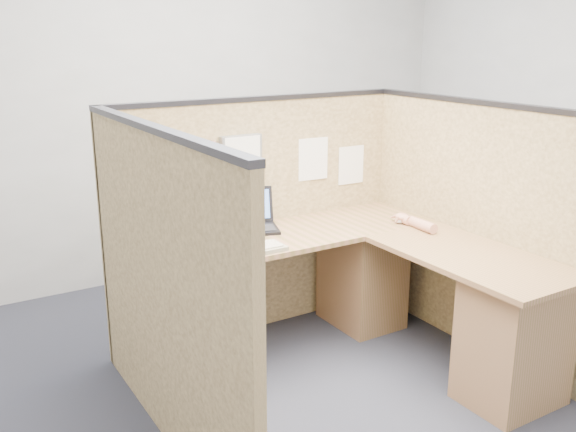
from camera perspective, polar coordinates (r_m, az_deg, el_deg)
floor at (r=3.69m, az=5.47°, el=-15.21°), size 5.00×5.00×0.00m
wall_back at (r=5.15m, az=-9.52°, el=10.15°), size 5.00×0.00×5.00m
cubicle_partitions at (r=3.68m, az=1.81°, el=-2.00°), size 2.06×1.83×1.53m
l_desk at (r=3.81m, az=5.27°, el=-7.48°), size 1.95×1.75×0.73m
laptop at (r=3.99m, az=-3.75°, el=-0.29°), size 0.39×0.41×0.24m
keyboard at (r=3.54m, az=-3.94°, el=-3.16°), size 0.48×0.17×0.03m
mouse at (r=4.17m, az=10.04°, el=-0.36°), size 0.10×0.06×0.04m
hand_forearm at (r=4.08m, az=11.27°, el=-0.57°), size 0.10×0.34×0.07m
blue_poster at (r=3.71m, az=-13.03°, el=5.84°), size 0.18×0.03×0.25m
american_flag at (r=3.82m, az=-8.32°, el=5.13°), size 0.23×0.01×0.39m
file_holder at (r=3.94m, az=-4.18°, el=4.73°), size 0.27×0.05×0.34m
paper_left at (r=4.25m, az=2.25°, el=5.08°), size 0.22×0.02×0.28m
paper_right at (r=4.44m, az=5.63°, el=4.53°), size 0.21×0.01×0.26m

